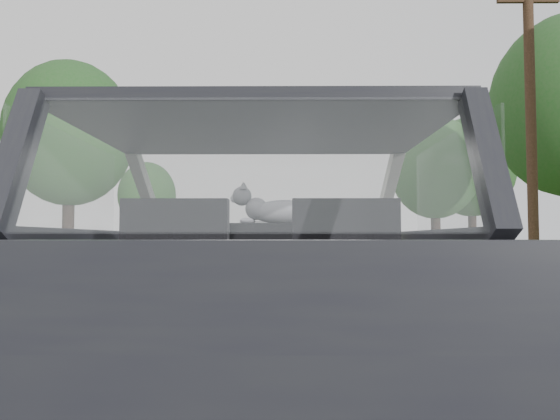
{
  "coord_description": "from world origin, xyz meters",
  "views": [
    {
      "loc": [
        0.11,
        -2.96,
        0.9
      ],
      "look_at": [
        0.08,
        0.56,
        1.09
      ],
      "focal_mm": 35.0,
      "sensor_mm": 36.0,
      "label": 1
    }
  ],
  "objects_px": {
    "cat": "(284,210)",
    "utility_pole": "(531,122)",
    "subject_car": "(264,272)",
    "other_car": "(260,240)",
    "highway_sign": "(375,235)"
  },
  "relations": [
    {
      "from": "highway_sign",
      "to": "cat",
      "type": "bearing_deg",
      "value": -100.33
    },
    {
      "from": "cat",
      "to": "utility_pole",
      "type": "bearing_deg",
      "value": 61.95
    },
    {
      "from": "subject_car",
      "to": "other_car",
      "type": "relative_size",
      "value": 0.79
    },
    {
      "from": "other_car",
      "to": "utility_pole",
      "type": "height_order",
      "value": "utility_pole"
    },
    {
      "from": "cat",
      "to": "other_car",
      "type": "xyz_separation_m",
      "value": [
        -1.03,
        19.69,
        -0.26
      ]
    },
    {
      "from": "subject_car",
      "to": "highway_sign",
      "type": "bearing_deg",
      "value": 79.38
    },
    {
      "from": "other_car",
      "to": "highway_sign",
      "type": "bearing_deg",
      "value": 46.62
    },
    {
      "from": "utility_pole",
      "to": "subject_car",
      "type": "bearing_deg",
      "value": -121.25
    },
    {
      "from": "cat",
      "to": "highway_sign",
      "type": "xyz_separation_m",
      "value": [
        4.98,
        26.47,
        0.02
      ]
    },
    {
      "from": "cat",
      "to": "utility_pole",
      "type": "distance_m",
      "value": 10.95
    },
    {
      "from": "utility_pole",
      "to": "cat",
      "type": "bearing_deg",
      "value": -122.62
    },
    {
      "from": "subject_car",
      "to": "cat",
      "type": "relative_size",
      "value": 6.4
    },
    {
      "from": "subject_car",
      "to": "highway_sign",
      "type": "height_order",
      "value": "highway_sign"
    },
    {
      "from": "utility_pole",
      "to": "highway_sign",
      "type": "bearing_deg",
      "value": 92.51
    },
    {
      "from": "other_car",
      "to": "utility_pole",
      "type": "relative_size",
      "value": 0.7
    }
  ]
}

